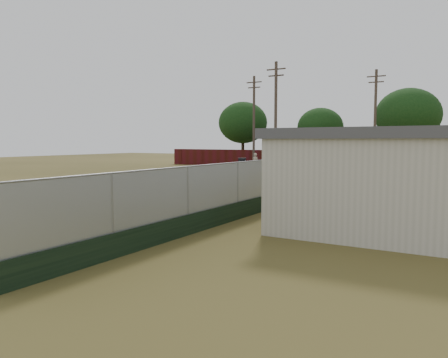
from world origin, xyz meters
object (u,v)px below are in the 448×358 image
Objects in this scene: mailbox at (216,174)px; trash_bin at (242,164)px; fire_hydrant at (31,240)px; pedestrian at (255,162)px; pickup_truck at (307,168)px.

mailbox is 1.12× the size of trash_bin.
trash_bin is (-10.67, 30.22, 0.19)m from fire_hydrant.
pedestrian reaches higher than trash_bin.
fire_hydrant is 24.39m from pickup_truck.
mailbox reaches higher than trash_bin.
mailbox is 11.23m from pickup_truck.
mailbox is 0.76× the size of pedestrian.
fire_hydrant is at bearing -77.32° from mailbox.
fire_hydrant is at bearing -70.56° from trash_bin.
pedestrian reaches higher than mailbox.
mailbox is at bearing 160.43° from pickup_truck.
mailbox is 0.23× the size of pickup_truck.
fire_hydrant is 13.46m from mailbox.
pedestrian reaches higher than pickup_truck.
pickup_truck is 3.25× the size of pedestrian.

